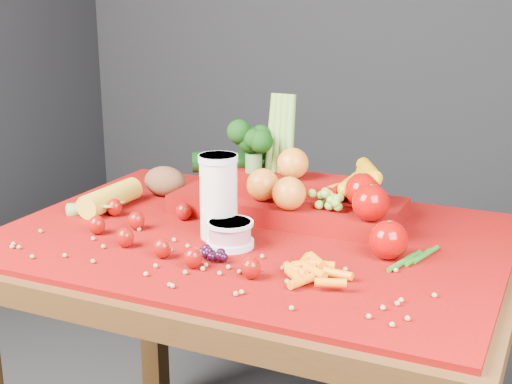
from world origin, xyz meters
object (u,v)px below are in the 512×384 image
at_px(milk_glass, 219,194).
at_px(table, 252,280).
at_px(yogurt_bowl, 230,233).
at_px(produce_mound, 296,191).

bearing_deg(milk_glass, table, 40.83).
relative_size(yogurt_bowl, produce_mound, 0.16).
bearing_deg(milk_glass, produce_mound, 64.94).
height_order(milk_glass, produce_mound, produce_mound).
xyz_separation_m(milk_glass, yogurt_bowl, (0.05, -0.04, -0.07)).
height_order(table, yogurt_bowl, yogurt_bowl).
distance_m(milk_glass, produce_mound, 0.23).
bearing_deg(yogurt_bowl, produce_mound, 78.71).
xyz_separation_m(table, milk_glass, (-0.05, -0.05, 0.20)).
bearing_deg(produce_mound, milk_glass, -115.06).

